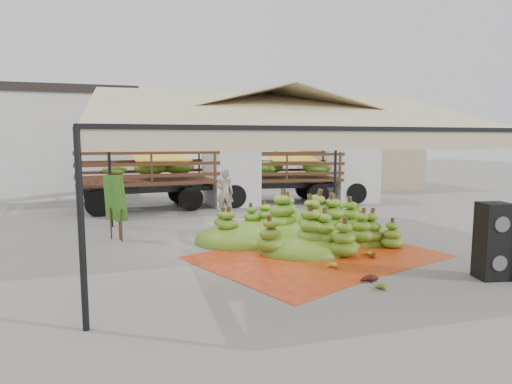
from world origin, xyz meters
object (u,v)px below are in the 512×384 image
object	(u,v)px
speaker_stack	(493,241)
truck_left	(177,171)
banana_heap	(304,217)
truck_right	(306,170)
vendor	(225,193)

from	to	relation	value
speaker_stack	truck_left	xyz separation A→B (m)	(-5.20, 11.36, 0.77)
banana_heap	truck_right	size ratio (longest dim) A/B	0.85
speaker_stack	truck_left	size ratio (longest dim) A/B	0.21
truck_left	truck_right	xyz separation A→B (m)	(5.88, 0.13, -0.08)
banana_heap	truck_right	xyz separation A→B (m)	(3.04, 7.22, 0.81)
banana_heap	vendor	world-z (taller)	vendor
speaker_stack	vendor	size ratio (longest dim) A/B	0.88
speaker_stack	vendor	xyz separation A→B (m)	(-3.73, 8.63, 0.10)
speaker_stack	truck_left	distance (m)	12.51
speaker_stack	truck_left	world-z (taller)	truck_left
truck_right	truck_left	bearing A→B (deg)	-171.99
banana_heap	truck_left	distance (m)	7.69
banana_heap	truck_right	world-z (taller)	truck_right
truck_left	truck_right	size ratio (longest dim) A/B	1.05
banana_heap	truck_right	distance (m)	7.88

